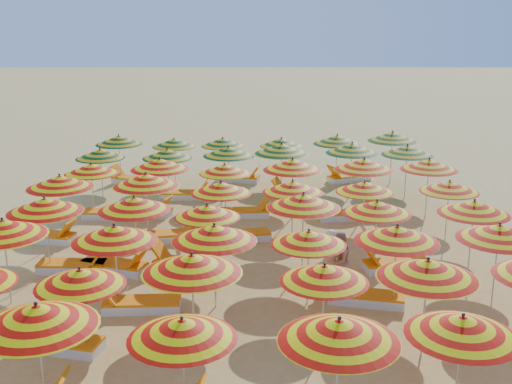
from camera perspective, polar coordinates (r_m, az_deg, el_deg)
ground at (r=17.72m, az=0.01°, el=-5.43°), size 120.00×120.00×0.00m
umbrella_1 at (r=10.79m, az=-18.90°, el=-10.40°), size 2.21×2.21×2.06m
umbrella_2 at (r=10.29m, az=-6.59°, el=-12.02°), size 1.78×1.78×1.85m
umbrella_3 at (r=9.98m, az=7.39°, el=-12.12°), size 2.36×2.36×2.00m
umbrella_4 at (r=10.73m, az=17.87°, el=-11.29°), size 2.06×2.06×1.90m
umbrella_7 at (r=12.55m, az=-15.39°, el=-7.35°), size 2.24×2.24×1.82m
umbrella_8 at (r=12.26m, az=-5.72°, el=-6.37°), size 2.53×2.53×2.05m
umbrella_9 at (r=12.35m, az=6.10°, el=-7.23°), size 1.83×1.83×1.82m
umbrella_10 at (r=12.43m, az=15.01°, el=-6.64°), size 2.05×2.05×2.03m
umbrella_12 at (r=15.19m, az=-21.59°, el=-2.99°), size 2.38×2.38×2.06m
umbrella_13 at (r=14.30m, az=-12.47°, el=-3.64°), size 2.25×2.25×1.99m
umbrella_14 at (r=14.01m, az=-3.72°, el=-3.67°), size 2.26×2.26×1.99m
umbrella_15 at (r=14.26m, az=4.71°, el=-4.09°), size 2.16×2.16×1.79m
umbrella_16 at (r=14.28m, az=12.43°, el=-3.68°), size 2.33×2.33×1.98m
umbrella_17 at (r=15.09m, az=20.80°, el=-3.37°), size 1.89×1.89×1.96m
umbrella_18 at (r=16.75m, az=-18.27°, el=-1.12°), size 1.98×1.98×2.01m
umbrella_19 at (r=16.48m, az=-10.76°, el=-1.04°), size 2.00×2.00×1.96m
umbrella_20 at (r=16.16m, az=-4.36°, el=-1.72°), size 1.83×1.83×1.78m
umbrella_21 at (r=16.27m, az=4.23°, el=-0.80°), size 1.94×1.94×2.02m
umbrella_22 at (r=16.50m, az=10.70°, el=-1.34°), size 2.13×2.13×1.85m
umbrella_23 at (r=16.93m, az=18.81°, el=-1.31°), size 2.11×2.11×1.91m
umbrella_24 at (r=18.88m, az=-17.04°, el=0.87°), size 2.12×2.12×2.02m
umbrella_25 at (r=18.47m, az=-9.77°, el=1.05°), size 2.52×2.52×2.03m
umbrella_26 at (r=18.09m, az=-3.13°, el=0.39°), size 2.25×2.25×1.84m
umbrella_27 at (r=18.18m, az=3.28°, el=0.46°), size 2.12×2.12×1.83m
umbrella_28 at (r=18.61m, az=9.63°, el=0.45°), size 2.10×2.10×1.77m
umbrella_29 at (r=19.13m, az=16.82°, el=0.46°), size 1.83×1.83×1.79m
umbrella_30 at (r=20.97m, az=-14.44°, el=2.01°), size 1.76×1.76×1.81m
umbrella_31 at (r=20.53m, az=-8.55°, el=2.47°), size 2.00×2.00×1.98m
umbrella_32 at (r=20.51m, az=-2.78°, el=2.06°), size 2.15×2.15×1.76m
umbrella_33 at (r=20.14m, az=3.28°, el=2.44°), size 2.24×2.24×2.01m
umbrella_34 at (r=20.44m, az=9.59°, el=2.44°), size 1.91×1.91×2.01m
umbrella_35 at (r=21.16m, az=15.14°, el=2.37°), size 1.98×1.98×1.93m
umbrella_36 at (r=23.03m, az=-13.68°, el=3.32°), size 2.07×2.07×1.83m
umbrella_37 at (r=22.51m, az=-7.90°, el=3.39°), size 2.21×2.21×1.85m
umbrella_38 at (r=22.50m, az=-2.46°, el=3.64°), size 1.95×1.95×1.91m
umbrella_39 at (r=22.35m, az=2.29°, el=3.87°), size 2.07×2.07×2.05m
umbrella_40 at (r=22.90m, az=8.54°, el=3.87°), size 2.44×2.44×1.99m
umbrella_41 at (r=23.13m, az=13.31°, el=3.63°), size 2.14×2.14×1.94m
umbrella_42 at (r=25.06m, az=-12.09°, el=4.53°), size 1.85×1.85×1.90m
umbrella_43 at (r=24.77m, az=-7.29°, el=4.37°), size 1.73×1.73×1.77m
umbrella_44 at (r=24.69m, az=-2.96°, el=4.45°), size 2.02×2.02×1.78m
umbrella_45 at (r=24.69m, az=2.27°, el=4.44°), size 2.21×2.21×1.77m
umbrella_46 at (r=24.67m, az=7.23°, el=4.64°), size 1.88×1.88×1.92m
umbrella_47 at (r=25.04m, az=12.04°, el=4.84°), size 2.38×2.38×2.05m
lounger_3 at (r=13.50m, az=-17.23°, el=-12.63°), size 1.82×0.98×0.69m
lounger_4 at (r=14.66m, az=-10.29°, el=-9.76°), size 1.76×0.65×0.69m
lounger_5 at (r=14.97m, az=9.61°, el=-9.17°), size 1.82×0.95×0.69m
lounger_6 at (r=17.09m, az=-15.89°, el=-6.33°), size 1.75×0.63×0.69m
lounger_7 at (r=16.85m, az=-12.34°, el=-6.41°), size 1.83×1.15×0.69m
lounger_8 at (r=16.66m, az=-6.33°, el=-6.38°), size 1.82×0.94×0.69m
lounger_9 at (r=16.90m, az=12.25°, el=-6.33°), size 1.81×0.91×0.69m
lounger_10 at (r=19.48m, az=-18.09°, el=-3.77°), size 1.82×0.96×0.69m
lounger_11 at (r=18.74m, az=-7.79°, el=-3.88°), size 1.81×0.90×0.69m
lounger_12 at (r=18.57m, az=-1.51°, el=-3.91°), size 1.82×0.94×0.69m
lounger_13 at (r=21.06m, az=-12.70°, el=-1.90°), size 1.76×0.68×0.69m
lounger_14 at (r=21.16m, az=-9.67°, el=-1.65°), size 1.83×1.08×0.69m
lounger_15 at (r=20.69m, az=-1.10°, el=-1.82°), size 1.77×0.72×0.69m
lounger_16 at (r=20.67m, az=8.07°, el=-2.00°), size 1.79×0.77×0.69m
lounger_17 at (r=22.84m, az=-6.26°, el=-0.21°), size 1.74×0.60×0.69m
lounger_18 at (r=22.74m, az=3.52°, el=-0.21°), size 1.82×1.17×0.69m
lounger_19 at (r=25.12m, az=-10.85°, el=1.08°), size 1.83×1.05×0.69m
lounger_20 at (r=24.96m, az=-1.55°, el=1.27°), size 1.82×0.95×0.69m
lounger_21 at (r=25.29m, az=8.18°, el=1.30°), size 1.82×1.25×0.69m
beachgoer_a at (r=15.24m, az=6.56°, el=-6.05°), size 0.61×0.45×1.54m
beachgoer_b at (r=15.34m, az=7.33°, el=-6.12°), size 0.81×0.88×1.45m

